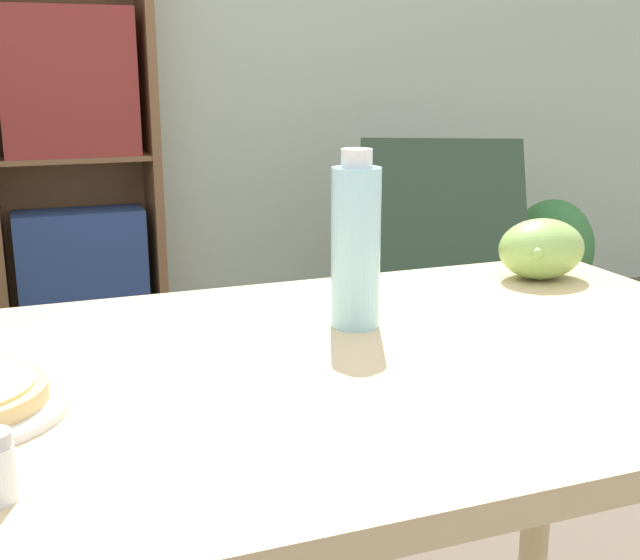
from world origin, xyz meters
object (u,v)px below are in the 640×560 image
Objects in this scene: drink_bottle at (356,245)px; bookshelf at (75,175)px; lounge_chair_far at (444,311)px; grape_bunch at (541,249)px; potted_plant_floor at (549,269)px.

drink_bottle is 2.30m from bookshelf.
lounge_chair_far is at bearing -36.19° from bookshelf.
grape_bunch is at bearing 17.98° from drink_bottle.
grape_bunch is 1.49m from lounge_chair_far.
drink_bottle is 0.27× the size of lounge_chair_far.
bookshelf is 2.02m from potted_plant_floor.
grape_bunch reaches higher than potted_plant_floor.
grape_bunch is at bearing -88.24° from lounge_chair_far.
grape_bunch is 0.62× the size of drink_bottle.
drink_bottle is 2.48m from potted_plant_floor.
lounge_chair_far is at bearing -153.94° from potted_plant_floor.
drink_bottle is 0.43× the size of potted_plant_floor.
potted_plant_floor is at bearing 52.62° from grape_bunch.
bookshelf reaches higher than potted_plant_floor.
lounge_chair_far is 1.54m from bookshelf.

